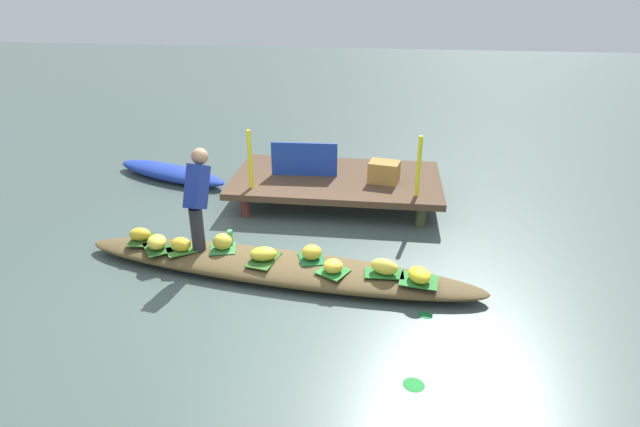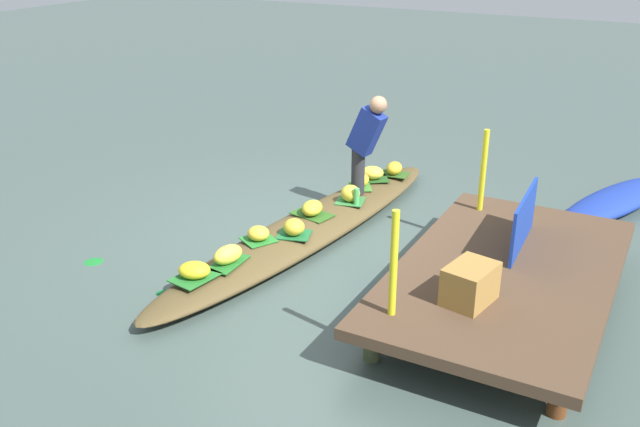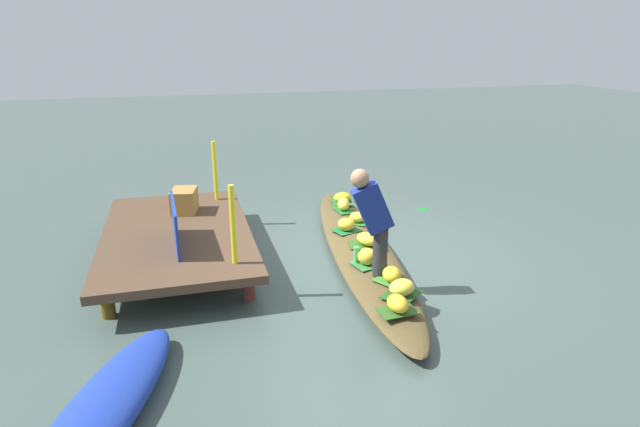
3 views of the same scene
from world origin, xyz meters
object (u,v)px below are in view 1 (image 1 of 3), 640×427
at_px(vendor_boat, 276,267).
at_px(banana_bunch_2, 263,254).
at_px(banana_bunch_8, 140,234).
at_px(produce_crate, 384,172).
at_px(banana_bunch_5, 333,266).
at_px(vendor_person, 198,194).
at_px(banana_bunch_4, 222,242).
at_px(banana_bunch_0, 181,244).
at_px(water_bottle, 230,238).
at_px(moored_boat, 171,173).
at_px(banana_bunch_7, 384,267).
at_px(banana_bunch_6, 312,252).
at_px(banana_bunch_3, 157,242).
at_px(banana_bunch_1, 419,275).
at_px(market_banner, 304,159).

distance_m(vendor_boat, banana_bunch_2, 0.23).
xyz_separation_m(banana_bunch_8, produce_crate, (3.03, 1.90, 0.27)).
height_order(banana_bunch_5, vendor_person, vendor_person).
bearing_deg(banana_bunch_4, banana_bunch_0, -168.08).
height_order(vendor_boat, water_bottle, water_bottle).
distance_m(moored_boat, banana_bunch_5, 4.42).
distance_m(vendor_boat, produce_crate, 2.53).
height_order(moored_boat, vendor_person, vendor_person).
bearing_deg(banana_bunch_7, banana_bunch_6, 165.05).
bearing_deg(produce_crate, banana_bunch_0, -139.03).
bearing_deg(banana_bunch_6, banana_bunch_3, 179.28).
height_order(vendor_boat, banana_bunch_1, banana_bunch_1).
height_order(banana_bunch_0, water_bottle, water_bottle).
xyz_separation_m(banana_bunch_4, banana_bunch_5, (1.40, -0.37, -0.03)).
bearing_deg(vendor_person, banana_bunch_6, -6.69).
bearing_deg(banana_bunch_2, water_bottle, 147.54).
height_order(moored_boat, banana_bunch_6, banana_bunch_6).
relative_size(vendor_boat, market_banner, 4.84).
xyz_separation_m(banana_bunch_0, banana_bunch_7, (2.47, -0.23, 0.01)).
bearing_deg(banana_bunch_3, market_banner, 55.71).
relative_size(moored_boat, banana_bunch_5, 9.90).
height_order(vendor_boat, banana_bunch_4, banana_bunch_4).
height_order(banana_bunch_8, vendor_person, vendor_person).
xyz_separation_m(banana_bunch_6, vendor_person, (-1.39, 0.16, 0.60)).
distance_m(banana_bunch_2, banana_bunch_8, 1.69).
bearing_deg(produce_crate, moored_boat, 168.90).
height_order(moored_boat, banana_bunch_4, banana_bunch_4).
height_order(banana_bunch_1, banana_bunch_8, banana_bunch_8).
bearing_deg(banana_bunch_2, banana_bunch_6, 9.44).
relative_size(banana_bunch_7, market_banner, 0.31).
bearing_deg(market_banner, moored_boat, 163.86).
relative_size(banana_bunch_1, banana_bunch_7, 0.94).
relative_size(banana_bunch_0, banana_bunch_2, 0.78).
relative_size(banana_bunch_0, banana_bunch_8, 0.94).
bearing_deg(banana_bunch_2, banana_bunch_8, 170.04).
relative_size(moored_boat, banana_bunch_0, 9.21).
relative_size(banana_bunch_0, vendor_person, 0.20).
bearing_deg(banana_bunch_0, moored_boat, 114.24).
height_order(vendor_boat, banana_bunch_0, banana_bunch_0).
xyz_separation_m(vendor_boat, vendor_person, (-0.97, 0.22, 0.80)).
distance_m(moored_boat, banana_bunch_4, 3.24).
relative_size(vendor_boat, banana_bunch_6, 20.55).
bearing_deg(banana_bunch_5, banana_bunch_0, 172.06).
xyz_separation_m(banana_bunch_6, banana_bunch_8, (-2.22, 0.20, -0.01)).
xyz_separation_m(banana_bunch_5, water_bottle, (-1.33, 0.48, 0.03)).
distance_m(vendor_boat, banana_bunch_3, 1.51).
bearing_deg(moored_boat, banana_bunch_4, -35.82).
bearing_deg(vendor_boat, banana_bunch_6, 14.49).
height_order(banana_bunch_2, banana_bunch_4, banana_bunch_4).
relative_size(vendor_boat, banana_bunch_3, 17.46).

